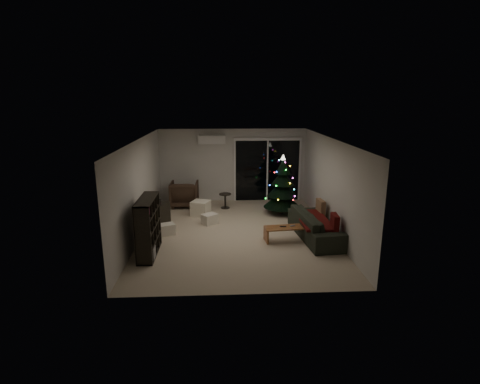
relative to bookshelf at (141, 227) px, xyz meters
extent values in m
plane|color=beige|center=(2.25, 1.30, -0.67)|extent=(6.50, 6.50, 0.00)
plane|color=white|center=(2.25, 1.30, 1.83)|extent=(6.50, 6.50, 0.00)
cube|color=silver|center=(2.25, 4.55, 0.58)|extent=(5.00, 0.02, 2.50)
cube|color=silver|center=(2.25, -1.95, 0.58)|extent=(5.00, 0.02, 2.50)
cube|color=silver|center=(-0.25, 1.30, 0.58)|extent=(0.02, 6.50, 2.50)
cube|color=silver|center=(4.75, 1.30, 0.58)|extent=(0.02, 6.50, 2.50)
cube|color=black|center=(3.45, 4.53, 0.38)|extent=(2.20, 0.02, 2.10)
cube|color=white|center=(1.55, 4.43, 1.48)|extent=(0.90, 0.22, 0.28)
cube|color=#3F3833|center=(3.45, 5.05, -0.72)|extent=(2.60, 1.00, 0.10)
cube|color=white|center=(3.45, 5.45, -0.17)|extent=(2.20, 0.06, 1.00)
cube|color=black|center=(0.00, 1.67, -0.33)|extent=(0.78, 1.15, 0.67)
cube|color=black|center=(0.00, 1.67, 0.08)|extent=(0.34, 0.40, 0.14)
imported|color=#3E2B20|center=(0.62, 3.90, -0.25)|extent=(0.90, 0.93, 0.84)
cube|color=white|center=(1.20, 2.88, -0.44)|extent=(0.64, 0.64, 0.45)
cube|color=white|center=(0.39, 1.26, -0.52)|extent=(0.49, 0.44, 0.29)
cube|color=white|center=(1.50, 2.06, -0.52)|extent=(0.52, 0.50, 0.29)
cylinder|color=black|center=(1.97, 3.60, -0.42)|extent=(0.51, 0.51, 0.49)
cylinder|color=black|center=(0.87, 4.65, 0.22)|extent=(0.28, 0.28, 1.78)
imported|color=black|center=(4.30, 0.83, -0.33)|extent=(1.13, 2.38, 0.67)
cube|color=#3B100F|center=(4.20, 0.83, -0.18)|extent=(0.72, 1.66, 0.06)
cube|color=#926C4B|center=(4.55, 1.48, -0.06)|extent=(0.17, 0.45, 0.44)
cube|color=#3B100F|center=(4.55, 0.18, -0.06)|extent=(0.16, 0.45, 0.44)
cube|color=black|center=(3.38, 0.62, -0.27)|extent=(0.15, 0.05, 0.02)
cube|color=slate|center=(3.63, 0.67, -0.27)|extent=(0.15, 0.09, 0.02)
cone|color=black|center=(3.73, 2.95, 0.26)|extent=(1.38, 1.38, 1.85)
camera|label=1|loc=(1.85, -8.18, 2.89)|focal=28.00mm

